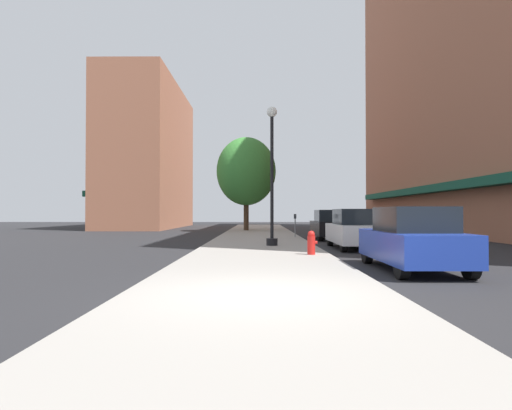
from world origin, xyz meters
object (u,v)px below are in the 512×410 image
at_px(tree_near, 246,171).
at_px(car_black, 330,225).
at_px(lamppost, 272,173).
at_px(fire_hydrant, 311,242).
at_px(car_blue, 412,240).
at_px(parking_meter_near, 295,222).
at_px(car_white, 355,229).

bearing_deg(tree_near, car_black, -63.69).
relative_size(lamppost, fire_hydrant, 7.47).
distance_m(tree_near, car_blue, 24.24).
height_order(parking_meter_near, car_blue, car_blue).
height_order(lamppost, car_blue, lamppost).
height_order(tree_near, car_white, tree_near).
bearing_deg(car_blue, car_white, 90.22).
height_order(car_blue, car_white, same).
xyz_separation_m(car_blue, car_white, (0.00, 6.89, 0.00)).
distance_m(parking_meter_near, tree_near, 11.01).
height_order(fire_hydrant, parking_meter_near, parking_meter_near).
bearing_deg(car_black, tree_near, 116.95).
relative_size(car_blue, car_black, 1.00).
height_order(lamppost, car_white, lamppost).
relative_size(fire_hydrant, car_black, 0.18).
bearing_deg(car_white, tree_near, 109.10).
bearing_deg(lamppost, parking_meter_near, 76.64).
distance_m(fire_hydrant, tree_near, 20.88).
bearing_deg(parking_meter_near, tree_near, 107.16).
xyz_separation_m(lamppost, car_blue, (3.45, -7.19, -2.39)).
height_order(car_blue, car_black, same).
bearing_deg(fire_hydrant, car_black, 77.42).
bearing_deg(car_black, parking_meter_near, 173.63).
xyz_separation_m(lamppost, tree_near, (-1.55, 16.19, 1.56)).
xyz_separation_m(lamppost, car_white, (3.45, -0.31, -2.39)).
height_order(lamppost, parking_meter_near, lamppost).
relative_size(fire_hydrant, car_blue, 0.18).
distance_m(fire_hydrant, car_blue, 3.87).
bearing_deg(car_white, lamppost, 177.16).
height_order(parking_meter_near, car_black, car_black).
bearing_deg(fire_hydrant, lamppost, 106.24).
xyz_separation_m(fire_hydrant, car_black, (2.27, 10.15, 0.29)).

